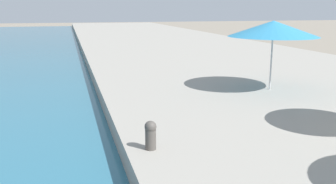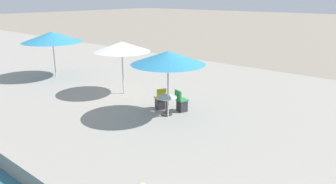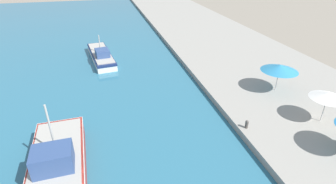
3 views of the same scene
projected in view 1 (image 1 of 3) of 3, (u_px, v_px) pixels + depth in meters
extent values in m
cube|color=gray|center=(172.00, 46.00, 33.69)|extent=(16.00, 90.00, 0.59)
cylinder|color=#B7B7B7|center=(271.00, 61.00, 14.10)|extent=(0.06, 0.06, 2.16)
cone|color=teal|center=(273.00, 29.00, 13.83)|extent=(3.35, 3.35, 0.59)
cylinder|color=#4C4742|center=(151.00, 140.00, 8.24)|extent=(0.24, 0.24, 0.45)
sphere|color=#4C4742|center=(150.00, 127.00, 8.17)|extent=(0.26, 0.26, 0.26)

